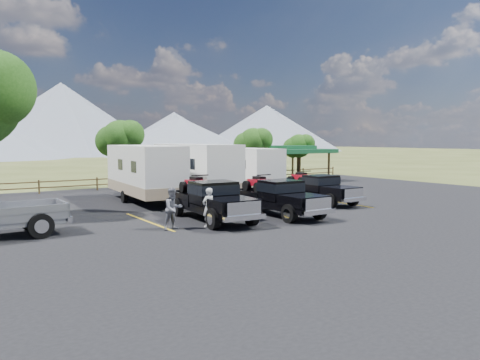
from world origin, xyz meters
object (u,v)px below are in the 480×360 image
trailer_left (145,173)px  rig_left (211,199)px  rig_right (318,188)px  trailer_center (196,170)px  person_a (208,207)px  trailer_right (244,169)px  person_b (173,209)px  rig_center (278,196)px  pavilion (289,150)px

trailer_left → rig_left: bearing=-84.7°
rig_right → trailer_center: trailer_center is taller
rig_right → person_a: 9.54m
rig_right → trailer_right: bearing=91.6°
person_b → rig_center: bearing=-1.8°
rig_right → rig_left: bearing=-169.3°
pavilion → trailer_center: bearing=-154.1°
rig_center → rig_right: bearing=24.7°
trailer_right → person_b: 14.53m
rig_center → person_a: (-4.40, -0.81, -0.10)m
rig_right → trailer_left: size_ratio=0.57×
pavilion → trailer_left: bearing=-158.3°
trailer_center → trailer_right: size_ratio=1.10×
pavilion → rig_left: size_ratio=1.00×
person_a → rig_right: bearing=-173.3°
rig_center → trailer_right: trailer_right is taller
rig_left → rig_right: size_ratio=1.12×
rig_left → rig_right: 8.29m
person_b → rig_left: bearing=17.4°
trailer_center → rig_center: bearing=-88.1°
pavilion → trailer_left: size_ratio=0.64×
rig_center → person_b: size_ratio=3.35×
rig_right → trailer_right: trailer_right is taller
rig_left → trailer_center: 8.66m
rig_left → rig_right: rig_left is taller
rig_center → trailer_right: bearing=65.4°
rig_left → person_a: size_ratio=3.70×
trailer_center → trailer_left: bearing=-173.3°
person_a → pavilion: bearing=-149.2°
trailer_center → person_a: size_ratio=5.88×
rig_center → trailer_center: bearing=90.5°
rig_center → trailer_right: (4.46, 9.60, 0.69)m
rig_center → person_b: bearing=-174.6°
rig_center → trailer_center: 8.53m
pavilion → rig_center: bearing=-131.2°
pavilion → rig_left: pavilion is taller
person_b → trailer_left: bearing=68.2°
rig_right → person_b: 10.93m
rig_left → trailer_center: bearing=70.3°
trailer_left → pavilion: bearing=25.9°
trailer_right → trailer_center: bearing=-162.3°
trailer_right → person_a: size_ratio=5.36×
rig_right → trailer_left: 10.31m
person_a → trailer_right: bearing=-141.6°
rig_right → pavilion: bearing=56.9°
pavilion → rig_center: pavilion is taller
rig_center → rig_left: bearing=170.8°
person_a → person_b: 1.55m
rig_left → rig_right: bearing=14.5°
pavilion → rig_left: bearing=-139.1°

